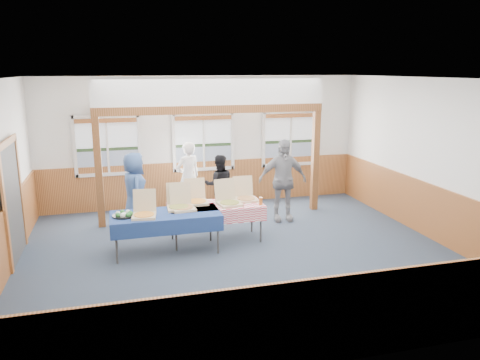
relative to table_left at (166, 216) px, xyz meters
name	(u,v)px	position (x,y,z in m)	size (l,w,h in m)	color
floor	(240,254)	(1.30, -0.47, -0.70)	(8.00, 8.00, 0.00)	#283541
ceiling	(240,79)	(1.30, -0.47, 2.50)	(8.00, 8.00, 0.00)	white
wall_back	(203,141)	(1.30, 3.03, 0.90)	(8.00, 8.00, 0.00)	silver
wall_front	(323,236)	(1.30, -3.97, 0.90)	(8.00, 8.00, 0.00)	silver
wall_right	(432,159)	(5.30, -0.47, 0.90)	(8.00, 8.00, 0.00)	silver
wainscot_back	(204,183)	(1.30, 3.00, -0.15)	(7.98, 0.05, 1.10)	brown
wainscot_front	(319,322)	(1.30, -3.95, -0.15)	(7.98, 0.05, 1.10)	brown
wainscot_left	(3,247)	(-2.68, -0.47, -0.15)	(0.05, 6.98, 1.10)	brown
wainscot_right	(426,209)	(5.27, -0.47, -0.15)	(0.05, 6.98, 1.10)	brown
cased_opening	(12,202)	(-2.66, 0.43, 0.35)	(0.06, 1.30, 2.10)	#373737
window_left	(107,142)	(-1.00, 2.99, 0.97)	(1.56, 0.10, 1.46)	silver
window_mid	(203,138)	(1.30, 2.99, 0.97)	(1.56, 0.10, 1.46)	silver
window_right	(290,135)	(3.60, 2.99, 0.97)	(1.56, 0.10, 1.46)	silver
post_left	(99,173)	(-1.20, 1.83, 0.50)	(0.15, 0.15, 2.40)	#573513
post_right	(315,161)	(3.80, 1.83, 0.50)	(0.15, 0.15, 2.40)	#573513
cross_beam	(213,109)	(1.30, 1.83, 1.79)	(5.15, 0.18, 0.18)	#573513
table_left	(166,216)	(0.00, 0.00, 0.00)	(2.09, 1.11, 0.76)	#373737
table_right	(216,207)	(1.02, 0.32, 0.00)	(2.01, 1.35, 0.76)	#373737
pizza_box_a	(144,213)	(-0.39, -0.11, 0.12)	(0.48, 0.56, 0.45)	tan
pizza_box_b	(183,206)	(0.35, 0.16, 0.12)	(0.46, 0.55, 0.46)	tan
pizza_box_c	(179,205)	(0.27, 0.22, 0.12)	(0.45, 0.53, 0.46)	tan
pizza_box_d	(197,200)	(0.67, 0.51, 0.12)	(0.42, 0.52, 0.46)	tan
pizza_box_e	(229,201)	(1.26, 0.24, 0.12)	(0.50, 0.58, 0.47)	tan
pizza_box_f	(246,197)	(1.67, 0.46, 0.12)	(0.42, 0.51, 0.45)	tan
veggie_tray	(124,215)	(-0.75, 0.00, 0.08)	(0.42, 0.42, 0.09)	black
drink_glass	(261,201)	(1.87, 0.07, 0.13)	(0.07, 0.07, 0.15)	#AA561C
woman_white	(188,177)	(0.81, 2.46, 0.14)	(0.62, 0.41, 1.69)	white
woman_black	(219,185)	(1.48, 2.06, 0.01)	(0.69, 0.54, 1.42)	black
man_blue	(135,190)	(-0.48, 1.68, 0.11)	(0.80, 0.52, 1.63)	#355285
person_grey	(283,180)	(2.75, 1.23, 0.23)	(1.09, 0.45, 1.86)	gray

